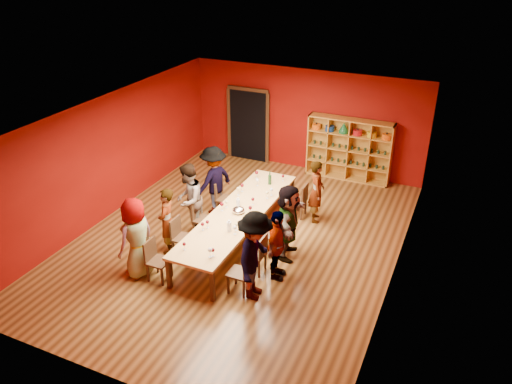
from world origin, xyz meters
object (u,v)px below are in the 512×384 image
chair_person_right_2 (274,233)px  person_right_2 (288,222)px  chair_person_left_0 (155,258)px  wine_bottle (270,179)px  chair_person_left_2 (200,216)px  spittoon_bowl (239,210)px  chair_person_left_3 (223,196)px  chair_person_left_1 (180,235)px  chair_person_right_0 (243,271)px  chair_person_right_4 (300,199)px  person_left_1 (167,221)px  person_left_3 (214,180)px  person_left_0 (136,238)px  person_right_4 (317,191)px  chair_person_right_1 (258,252)px  person_left_2 (189,200)px  person_right_1 (277,245)px  shelving_unit (349,146)px  person_right_0 (255,256)px  tasting_table (239,214)px

chair_person_right_2 → person_right_2: (0.33, 0.00, 0.36)m
chair_person_left_0 → wine_bottle: size_ratio=2.60×
chair_person_left_2 → spittoon_bowl: 0.99m
chair_person_left_3 → wine_bottle: size_ratio=2.60×
chair_person_left_1 → chair_person_right_2: (1.82, 0.92, 0.00)m
chair_person_right_0 → chair_person_left_3: bearing=124.6°
chair_person_left_2 → chair_person_right_4: bearing=44.4°
chair_person_left_0 → wine_bottle: (1.01, 3.58, 0.38)m
person_left_1 → chair_person_right_4: person_left_1 is taller
person_left_3 → person_left_0: bearing=14.6°
chair_person_left_0 → chair_person_right_2: 2.61m
person_left_1 → chair_person_left_1: bearing=72.6°
person_left_0 → person_right_2: person_left_0 is taller
chair_person_left_2 → spittoon_bowl: spittoon_bowl is taller
chair_person_left_3 → chair_person_left_0: bearing=-90.0°
person_right_4 → chair_person_left_3: bearing=85.4°
chair_person_left_1 → person_left_1: 0.42m
person_left_3 → chair_person_right_1: bearing=64.9°
chair_person_right_0 → person_left_3: bearing=128.0°
chair_person_right_0 → chair_person_right_1: (0.00, 0.72, 0.00)m
chair_person_left_1 → person_left_2: bearing=108.2°
chair_person_left_1 → person_right_4: size_ratio=0.56×
chair_person_right_1 → spittoon_bowl: 1.31m
chair_person_left_0 → person_right_2: person_right_2 is taller
person_left_2 → person_right_1: (2.51, -0.79, -0.10)m
shelving_unit → chair_person_left_2: size_ratio=2.70×
chair_person_right_0 → person_right_4: 3.33m
person_left_0 → chair_person_left_2: bearing=177.9°
chair_person_right_0 → chair_person_left_1: bearing=160.9°
person_left_0 → chair_person_left_1: bearing=167.1°
person_right_2 → person_right_0: bearing=168.0°
wine_bottle → person_left_1: bearing=-116.7°
chair_person_right_1 → person_right_4: bearing=81.1°
shelving_unit → person_right_4: 2.71m
chair_person_left_0 → person_left_2: (-0.29, 1.83, 0.38)m
person_left_1 → chair_person_right_2: size_ratio=1.73×
tasting_table → chair_person_right_0: 1.92m
chair_person_left_0 → person_right_4: size_ratio=0.56×
person_right_0 → chair_person_left_2: bearing=47.1°
person_left_3 → spittoon_bowl: size_ratio=6.24×
chair_person_left_3 → tasting_table: bearing=-46.5°
person_left_0 → person_right_4: bearing=154.5°
person_left_3 → chair_person_right_4: person_left_3 is taller
chair_person_right_1 → person_right_1: size_ratio=0.58×
chair_person_left_0 → chair_person_right_0: same height
person_left_3 → wine_bottle: (1.25, 0.62, -0.00)m
person_left_1 → chair_person_right_0: person_left_1 is taller
chair_person_left_3 → chair_person_right_1: (1.82, -1.92, 0.00)m
person_left_3 → spittoon_bowl: 1.55m
person_right_2 → spittoon_bowl: (-1.22, 0.08, -0.04)m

